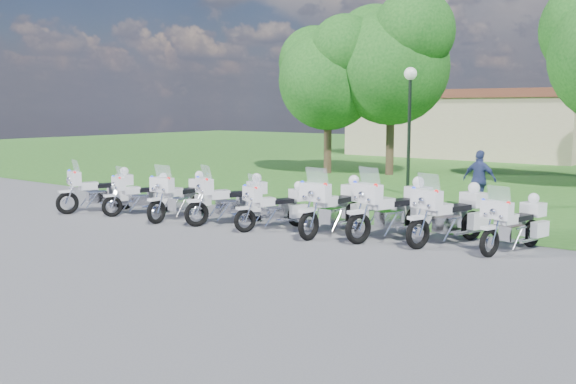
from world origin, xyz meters
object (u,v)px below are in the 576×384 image
Objects in this scene: motorcycle_3 at (232,199)px; motorcycle_8 at (515,223)px; motorcycle_5 at (335,205)px; motorcycle_0 at (101,189)px; motorcycle_4 at (276,206)px; bystander_c at (480,180)px; motorcycle_7 at (451,214)px; lamp_post at (410,100)px; motorcycle_6 at (393,208)px; motorcycle_2 at (182,195)px; motorcycle_1 at (142,194)px.

motorcycle_8 is at bearing -145.79° from motorcycle_3.
motorcycle_5 is (2.95, 0.50, 0.04)m from motorcycle_3.
motorcycle_4 is (5.83, 1.01, -0.05)m from motorcycle_0.
motorcycle_0 is 11.32m from bystander_c.
motorcycle_7 is 5.42m from bystander_c.
motorcycle_7 is 0.53× the size of lamp_post.
bystander_c reaches higher than motorcycle_6.
motorcycle_0 reaches higher than motorcycle_2.
motorcycle_4 reaches higher than motorcycle_1.
motorcycle_0 is 8.92m from motorcycle_6.
motorcycle_6 is 2.73m from motorcycle_8.
motorcycle_3 is 2.99m from motorcycle_5.
motorcycle_0 is 10.24m from motorcycle_7.
bystander_c is (5.85, 6.67, 0.24)m from motorcycle_2.
motorcycle_1 is at bearing 32.91° from motorcycle_3.
motorcycle_2 is 1.61m from motorcycle_3.
motorcycle_5 reaches higher than motorcycle_3.
motorcycle_7 is at bearing -149.61° from motorcycle_1.
motorcycle_4 is 8.27m from lamp_post.
motorcycle_2 is 9.05m from lamp_post.
motorcycle_4 is 4.33m from motorcycle_7.
motorcycle_7 is at bearing -148.40° from motorcycle_0.
bystander_c is (-0.07, 5.53, 0.16)m from motorcycle_6.
motorcycle_8 is (7.04, 1.24, -0.05)m from motorcycle_3.
motorcycle_5 reaches higher than motorcycle_0.
motorcycle_8 is at bearing -157.08° from motorcycle_7.
motorcycle_5 reaches higher than motorcycle_8.
motorcycle_1 is 1.14× the size of bystander_c.
motorcycle_4 is at bearing 31.42° from motorcycle_7.
motorcycle_2 reaches higher than motorcycle_4.
motorcycle_4 is 0.86× the size of motorcycle_7.
motorcycle_6 is (1.40, 0.34, 0.02)m from motorcycle_5.
motorcycle_0 is 0.50× the size of lamp_post.
motorcycle_5 is at bearing -149.02° from motorcycle_0.
motorcycle_6 reaches higher than motorcycle_2.
lamp_post is (1.10, 7.91, 2.66)m from motorcycle_3.
motorcycle_4 is at bearing -87.59° from lamp_post.
motorcycle_5 is 1.17× the size of motorcycle_8.
motorcycle_0 is at bearing 35.75° from motorcycle_3.
motorcycle_8 is at bearing -167.06° from motorcycle_5.
motorcycle_5 is at bearing 81.11° from bystander_c.
motorcycle_7 reaches higher than motorcycle_4.
motorcycle_3 reaches higher than motorcycle_1.
motorcycle_0 is 0.94× the size of motorcycle_7.
lamp_post reaches higher than motorcycle_5.
motorcycle_0 reaches higher than motorcycle_8.
motorcycle_1 is 0.85× the size of motorcycle_7.
motorcycle_8 is at bearing -150.35° from motorcycle_1.
motorcycle_3 is at bearing 12.16° from motorcycle_5.
motorcycle_6 is (2.92, 0.73, 0.12)m from motorcycle_4.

